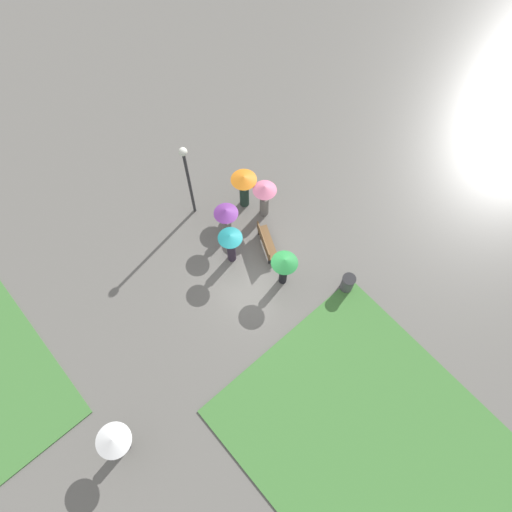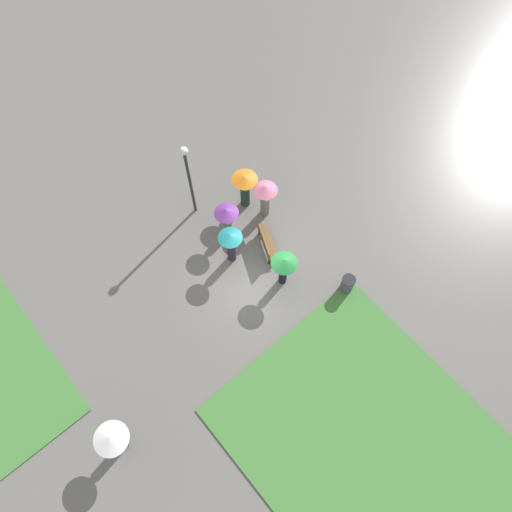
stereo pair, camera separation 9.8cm
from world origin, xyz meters
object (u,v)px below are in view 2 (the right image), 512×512
(trash_bin, at_px, (347,284))
(lone_walker_mid_plaza, at_px, (114,440))
(crowd_person_orange, at_px, (245,186))
(crowd_person_teal, at_px, (231,243))
(park_bench, at_px, (266,242))
(crowd_person_pink, at_px, (265,195))
(crowd_person_purple, at_px, (227,217))
(lamp_post, at_px, (188,173))
(crowd_person_green, at_px, (284,265))

(trash_bin, bearing_deg, lone_walker_mid_plaza, 85.17)
(lone_walker_mid_plaza, bearing_deg, crowd_person_orange, -14.93)
(crowd_person_teal, bearing_deg, park_bench, -133.23)
(park_bench, height_order, trash_bin, park_bench)
(crowd_person_pink, distance_m, crowd_person_orange, 0.95)
(crowd_person_orange, xyz_separation_m, lone_walker_mid_plaza, (-4.77, 9.41, 0.10))
(crowd_person_teal, distance_m, crowd_person_purple, 1.18)
(crowd_person_teal, height_order, crowd_person_orange, crowd_person_orange)
(park_bench, relative_size, crowd_person_pink, 0.84)
(park_bench, bearing_deg, lamp_post, 42.20)
(crowd_person_teal, relative_size, crowd_person_orange, 0.98)
(lamp_post, relative_size, crowd_person_purple, 2.27)
(crowd_person_pink, bearing_deg, crowd_person_teal, 103.59)
(crowd_person_green, relative_size, crowd_person_pink, 0.97)
(park_bench, xyz_separation_m, crowd_person_purple, (1.55, 0.73, 0.81))
(lamp_post, xyz_separation_m, lone_walker_mid_plaza, (-5.89, 7.59, -1.29))
(lamp_post, height_order, lone_walker_mid_plaza, lamp_post)
(lamp_post, bearing_deg, park_bench, -162.01)
(trash_bin, bearing_deg, crowd_person_orange, 4.52)
(crowd_person_pink, xyz_separation_m, crowd_person_orange, (0.89, 0.32, -0.05))
(crowd_person_pink, xyz_separation_m, lone_walker_mid_plaza, (-3.88, 9.74, 0.06))
(crowd_person_green, relative_size, lone_walker_mid_plaza, 1.01)
(park_bench, height_order, crowd_person_purple, crowd_person_purple)
(crowd_person_orange, xyz_separation_m, crowd_person_purple, (-0.65, 1.47, 0.01))
(lamp_post, distance_m, crowd_person_purple, 2.28)
(lamp_post, distance_m, crowd_person_teal, 3.12)
(trash_bin, bearing_deg, crowd_person_purple, 21.14)
(lamp_post, relative_size, crowd_person_green, 2.19)
(park_bench, distance_m, crowd_person_green, 1.86)
(trash_bin, xyz_separation_m, crowd_person_purple, (4.95, 1.91, 0.83))
(crowd_person_pink, height_order, crowd_person_teal, crowd_person_pink)
(crowd_person_orange, bearing_deg, park_bench, 104.63)
(crowd_person_orange, bearing_deg, crowd_person_pink, 143.31)
(crowd_person_green, height_order, crowd_person_orange, crowd_person_orange)
(crowd_person_green, xyz_separation_m, crowd_person_purple, (3.08, 0.25, -0.13))
(crowd_person_pink, height_order, crowd_person_purple, crowd_person_pink)
(crowd_person_green, bearing_deg, crowd_person_purple, 162.15)
(park_bench, bearing_deg, crowd_person_green, -173.04)
(trash_bin, height_order, lone_walker_mid_plaza, lone_walker_mid_plaza)
(park_bench, height_order, crowd_person_teal, crowd_person_teal)
(crowd_person_orange, distance_m, crowd_person_purple, 1.61)
(crowd_person_teal, bearing_deg, lamp_post, -26.88)
(trash_bin, distance_m, crowd_person_orange, 5.68)
(crowd_person_purple, bearing_deg, lamp_post, 97.53)
(lamp_post, bearing_deg, lone_walker_mid_plaza, 127.80)
(crowd_person_pink, bearing_deg, crowd_person_orange, 15.92)
(crowd_person_pink, bearing_deg, crowd_person_green, 147.41)
(trash_bin, xyz_separation_m, crowd_person_green, (1.87, 1.66, 0.96))
(trash_bin, height_order, crowd_person_green, crowd_person_green)
(park_bench, xyz_separation_m, trash_bin, (-3.40, -1.19, -0.02))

